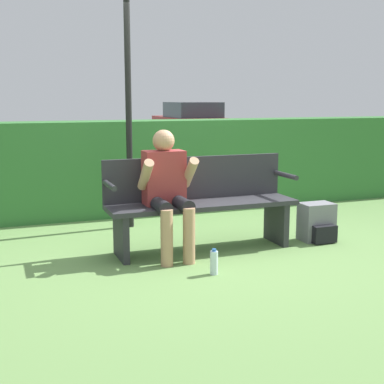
{
  "coord_description": "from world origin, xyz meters",
  "views": [
    {
      "loc": [
        -1.88,
        -4.73,
        1.47
      ],
      "look_at": [
        -0.15,
        -0.1,
        0.61
      ],
      "focal_mm": 50.0,
      "sensor_mm": 36.0,
      "label": 1
    }
  ],
  "objects_px": {
    "water_bottle": "(214,262)",
    "parked_car": "(192,124)",
    "backpack": "(317,223)",
    "park_bench": "(200,201)",
    "signpost": "(128,83)",
    "person_seated": "(167,186)"
  },
  "relations": [
    {
      "from": "park_bench",
      "to": "parked_car",
      "type": "relative_size",
      "value": 0.44
    },
    {
      "from": "signpost",
      "to": "park_bench",
      "type": "bearing_deg",
      "value": -69.45
    },
    {
      "from": "park_bench",
      "to": "signpost",
      "type": "bearing_deg",
      "value": 110.55
    },
    {
      "from": "water_bottle",
      "to": "backpack",
      "type": "bearing_deg",
      "value": 23.92
    },
    {
      "from": "park_bench",
      "to": "water_bottle",
      "type": "height_order",
      "value": "park_bench"
    },
    {
      "from": "signpost",
      "to": "parked_car",
      "type": "xyz_separation_m",
      "value": [
        4.67,
        10.43,
        -1.0
      ]
    },
    {
      "from": "water_bottle",
      "to": "parked_car",
      "type": "relative_size",
      "value": 0.05
    },
    {
      "from": "person_seated",
      "to": "backpack",
      "type": "relative_size",
      "value": 3.0
    },
    {
      "from": "person_seated",
      "to": "signpost",
      "type": "height_order",
      "value": "signpost"
    },
    {
      "from": "person_seated",
      "to": "water_bottle",
      "type": "distance_m",
      "value": 0.89
    },
    {
      "from": "water_bottle",
      "to": "parked_car",
      "type": "distance_m",
      "value": 13.13
    },
    {
      "from": "water_bottle",
      "to": "signpost",
      "type": "xyz_separation_m",
      "value": [
        -0.24,
        1.92,
        1.54
      ]
    },
    {
      "from": "backpack",
      "to": "water_bottle",
      "type": "bearing_deg",
      "value": -156.08
    },
    {
      "from": "person_seated",
      "to": "backpack",
      "type": "distance_m",
      "value": 1.71
    },
    {
      "from": "person_seated",
      "to": "water_bottle",
      "type": "relative_size",
      "value": 5.32
    },
    {
      "from": "person_seated",
      "to": "water_bottle",
      "type": "height_order",
      "value": "person_seated"
    },
    {
      "from": "park_bench",
      "to": "backpack",
      "type": "height_order",
      "value": "park_bench"
    },
    {
      "from": "park_bench",
      "to": "signpost",
      "type": "xyz_separation_m",
      "value": [
        -0.42,
        1.13,
        1.17
      ]
    },
    {
      "from": "park_bench",
      "to": "backpack",
      "type": "xyz_separation_m",
      "value": [
        1.26,
        -0.15,
        -0.29
      ]
    },
    {
      "from": "backpack",
      "to": "signpost",
      "type": "xyz_separation_m",
      "value": [
        -1.68,
        1.28,
        1.45
      ]
    },
    {
      "from": "park_bench",
      "to": "water_bottle",
      "type": "relative_size",
      "value": 8.39
    },
    {
      "from": "signpost",
      "to": "parked_car",
      "type": "relative_size",
      "value": 0.7
    }
  ]
}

